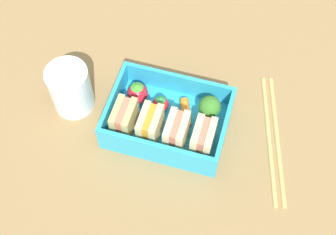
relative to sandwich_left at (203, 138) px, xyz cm
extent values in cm
cube|color=olive|center=(5.88, -2.42, -4.66)|extent=(120.00, 120.00, 2.00)
cube|color=#2AA4CF|center=(5.88, -2.42, -3.06)|extent=(17.48, 12.57, 1.20)
cube|color=#2AA4CF|center=(5.88, 3.56, -0.44)|extent=(17.48, 0.60, 4.02)
cube|color=#2AA4CF|center=(5.88, -8.41, -0.44)|extent=(17.48, 0.60, 4.02)
cube|color=#2AA4CF|center=(-2.56, -2.42, -0.44)|extent=(0.60, 11.37, 4.02)
cube|color=#2AA4CF|center=(14.32, -2.42, -0.44)|extent=(0.60, 11.37, 4.02)
cube|color=beige|center=(-0.96, 0.00, 0.00)|extent=(0.96, 4.84, 4.91)
cube|color=#D87259|center=(0.00, 0.00, 0.00)|extent=(0.96, 4.46, 4.52)
cube|color=beige|center=(0.96, 0.00, 0.00)|extent=(0.96, 4.84, 4.91)
cube|color=beige|center=(2.96, 0.00, 0.00)|extent=(0.96, 4.84, 4.91)
cube|color=#D87259|center=(3.92, 0.00, 0.00)|extent=(0.96, 4.46, 4.52)
cube|color=beige|center=(4.88, 0.00, 0.00)|extent=(0.96, 4.84, 4.91)
cube|color=beige|center=(6.88, 0.00, 0.00)|extent=(0.96, 4.84, 4.91)
cube|color=orange|center=(7.84, 0.00, 0.00)|extent=(0.96, 4.46, 4.52)
cube|color=beige|center=(8.80, 0.00, 0.00)|extent=(0.96, 4.84, 4.91)
cube|color=tan|center=(10.80, 0.00, 0.00)|extent=(0.96, 4.84, 4.91)
cube|color=#D87259|center=(11.76, 0.00, 0.00)|extent=(0.96, 4.46, 4.52)
cube|color=tan|center=(12.72, 0.00, 0.00)|extent=(0.96, 4.84, 4.91)
cylinder|color=#82C367|center=(0.31, -5.04, -1.56)|extent=(1.31, 1.31, 1.79)
sphere|color=#367727|center=(0.31, -5.04, 0.49)|extent=(3.32, 3.32, 3.32)
cylinder|color=orange|center=(3.71, -4.45, -1.78)|extent=(2.87, 4.73, 1.36)
sphere|color=red|center=(7.63, -4.51, -1.23)|extent=(2.45, 2.45, 2.45)
cone|color=#2B8B44|center=(7.63, -4.51, 0.29)|extent=(1.47, 1.47, 0.60)
sphere|color=red|center=(11.48, -5.18, -0.86)|extent=(3.20, 3.20, 3.20)
cone|color=#429331|center=(11.48, -5.18, 1.04)|extent=(1.92, 1.92, 0.60)
cylinder|color=tan|center=(-10.41, -4.98, -3.31)|extent=(6.27, 21.33, 0.70)
cylinder|color=tan|center=(-9.23, -4.67, -3.31)|extent=(6.27, 21.33, 0.70)
cylinder|color=white|center=(21.05, -2.39, 0.34)|extent=(6.31, 6.31, 7.99)
camera|label=1|loc=(-3.85, 31.12, 58.21)|focal=50.00mm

